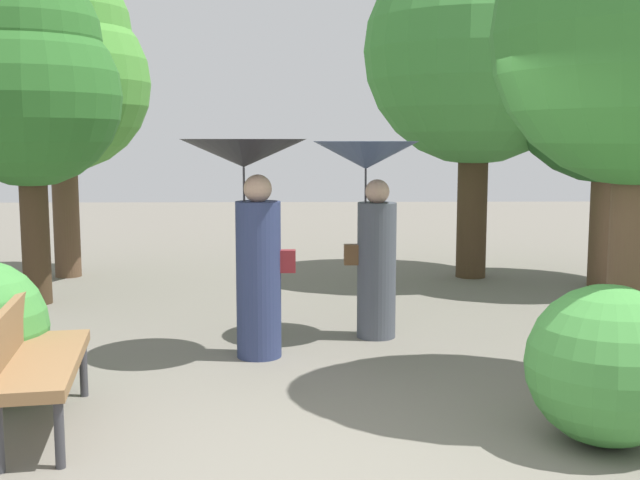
# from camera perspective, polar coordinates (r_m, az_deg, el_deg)

# --- Properties ---
(ground_plane) EXTENTS (40.00, 40.00, 0.00)m
(ground_plane) POSITION_cam_1_polar(r_m,az_deg,el_deg) (4.80, 0.90, -16.51)
(ground_plane) COLOR #6B665B
(person_left) EXTENTS (1.11, 1.11, 1.94)m
(person_left) POSITION_cam_1_polar(r_m,az_deg,el_deg) (6.91, -5.08, 2.35)
(person_left) COLOR navy
(person_left) RESTS_ON ground
(person_right) EXTENTS (1.02, 1.02, 1.92)m
(person_right) POSITION_cam_1_polar(r_m,az_deg,el_deg) (7.60, 3.68, 2.69)
(person_right) COLOR #474C56
(person_right) RESTS_ON ground
(park_bench) EXTENTS (0.73, 1.56, 0.83)m
(park_bench) POSITION_cam_1_polar(r_m,az_deg,el_deg) (5.59, -20.26, -7.93)
(park_bench) COLOR #38383D
(park_bench) RESTS_ON ground
(tree_near_left) EXTENTS (2.11, 2.11, 3.93)m
(tree_near_left) POSITION_cam_1_polar(r_m,az_deg,el_deg) (9.78, -20.46, 10.96)
(tree_near_left) COLOR #42301E
(tree_near_left) RESTS_ON ground
(tree_mid_left) EXTENTS (2.46, 2.46, 4.43)m
(tree_mid_left) POSITION_cam_1_polar(r_m,az_deg,el_deg) (11.63, -18.39, 11.91)
(tree_mid_left) COLOR brown
(tree_mid_left) RESTS_ON ground
(tree_mid_right) EXTENTS (2.72, 2.72, 4.53)m
(tree_mid_right) POSITION_cam_1_polar(r_m,az_deg,el_deg) (11.01, 20.41, 12.14)
(tree_mid_right) COLOR brown
(tree_mid_right) RESTS_ON ground
(tree_far_back) EXTENTS (3.09, 3.09, 5.20)m
(tree_far_back) POSITION_cam_1_polar(r_m,az_deg,el_deg) (11.28, 11.31, 14.60)
(tree_far_back) COLOR #42301E
(tree_far_back) RESTS_ON ground
(bush_path_right) EXTENTS (1.03, 1.03, 1.03)m
(bush_path_right) POSITION_cam_1_polar(r_m,az_deg,el_deg) (5.35, 20.16, -8.54)
(bush_path_right) COLOR #428C3D
(bush_path_right) RESTS_ON ground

